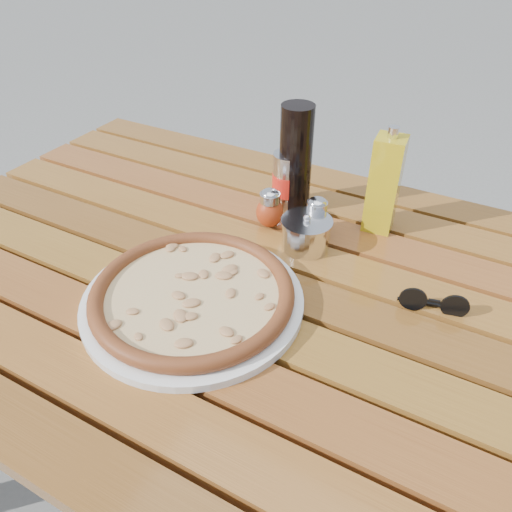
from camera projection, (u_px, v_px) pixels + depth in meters
The scene contains 11 objects.
ground at pixel (252, 495), 1.32m from camera, with size 60.00×60.00×0.00m, color slate.
table at pixel (251, 308), 0.92m from camera, with size 1.40×0.90×0.75m.
plate at pixel (193, 301), 0.81m from camera, with size 0.36×0.36×0.01m, color white.
pizza at pixel (192, 293), 0.80m from camera, with size 0.44×0.44×0.03m.
pepper_shaker at pixel (270, 209), 0.98m from camera, with size 0.05×0.05×0.08m.
oregano_shaker at pixel (316, 217), 0.96m from camera, with size 0.07×0.07×0.08m.
dark_bottle at pixel (296, 159), 1.00m from camera, with size 0.07×0.07×0.22m, color black.
soda_can at pixel (288, 181), 1.03m from camera, with size 0.07×0.07×0.12m.
olive_oil_cruet at pixel (384, 184), 0.94m from camera, with size 0.06×0.06×0.21m.
parmesan_tin at pixel (306, 233), 0.93m from camera, with size 0.10×0.10×0.07m.
sunglasses at pixel (433, 303), 0.79m from camera, with size 0.11×0.05×0.04m.
Camera 1 is at (0.34, -0.59, 1.30)m, focal length 35.00 mm.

